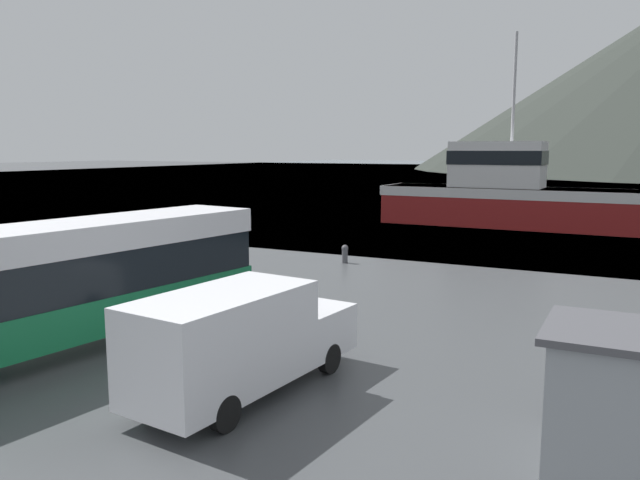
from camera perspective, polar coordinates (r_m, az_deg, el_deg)
water_surface at (r=147.64m, az=23.32°, el=5.66°), size 240.00×240.00×0.00m
tour_bus at (r=17.26m, az=-21.98°, el=-3.31°), size 3.95×11.67×3.27m
delivery_van at (r=13.24m, az=-7.25°, el=-8.93°), size 2.51×5.98×2.31m
fishing_boat at (r=43.39m, az=17.68°, el=3.90°), size 18.93×4.53×12.61m
mooring_bollard at (r=28.34m, az=2.29°, el=-1.20°), size 0.30×0.30×0.83m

